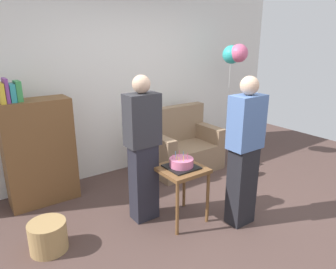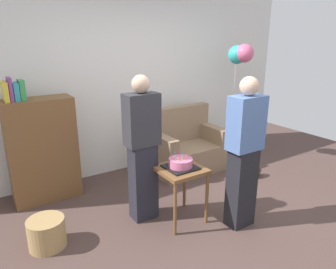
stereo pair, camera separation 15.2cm
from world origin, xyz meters
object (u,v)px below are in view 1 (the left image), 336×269
Objects in this scene: person_holding_cake at (244,152)px; person_blowing_candles at (143,149)px; couch at (182,148)px; handbag at (250,169)px; balloon_bunch at (235,54)px; side_table at (181,176)px; birthday_cake at (181,163)px; bookshelf at (39,151)px; wicker_basket at (48,236)px.

person_blowing_candles is at bearing -14.91° from person_holding_cake.
person_holding_cake is at bearing -104.14° from couch.
person_blowing_candles is at bearing -144.36° from couch.
balloon_bunch is at bearing 68.04° from handbag.
person_holding_cake is at bearing -39.55° from side_table.
handbag is (1.88, 0.05, -0.73)m from person_blowing_candles.
couch is 1.72× the size of side_table.
side_table is at bearing -92.71° from birthday_cake.
person_holding_cake is (0.82, -0.70, 0.00)m from person_blowing_candles.
bookshelf reaches higher than couch.
wicker_basket is at bearing -102.55° from bookshelf.
side_table is 0.39× the size of person_blowing_candles.
birthday_cake is 2.36m from balloon_bunch.
wicker_basket is at bearing 3.97° from person_holding_cake.
person_blowing_candles is at bearing -2.26° from wicker_basket.
birthday_cake reaches higher than handbag.
couch is 2.09m from bookshelf.
person_holding_cake is 2.14m from wicker_basket.
wicker_basket is at bearing -167.54° from balloon_bunch.
person_blowing_candles is at bearing 138.54° from side_table.
bookshelf reaches higher than handbag.
wicker_basket is (-2.28, -0.83, -0.19)m from couch.
couch reaches higher than handbag.
person_holding_cake is at bearing -46.81° from bookshelf.
handbag is at bearing -111.96° from balloon_bunch.
person_blowing_candles is 1.08m from person_holding_cake.
bookshelf is 0.96× the size of person_blowing_candles.
couch is 1.08m from handbag.
birthday_cake is (1.15, -1.34, 0.02)m from bookshelf.
side_table is 1.99× the size of birthday_cake.
couch is 0.70× the size of bookshelf.
balloon_bunch is at bearing -7.13° from couch.
person_blowing_candles is at bearing -178.52° from handbag.
bookshelf is at bearing 174.59° from couch.
balloon_bunch is (1.85, 1.03, 1.20)m from side_table.
balloon_bunch reaches higher than side_table.
side_table is 1.66m from handbag.
balloon_bunch is at bearing 41.51° from person_blowing_candles.
couch is 0.67× the size of person_blowing_candles.
person_holding_cake is 2.17m from balloon_bunch.
birthday_cake is at bearing 87.29° from side_table.
birthday_cake is at bearing -168.24° from handbag.
couch is at bearing 128.67° from handbag.
side_table is 0.15m from birthday_cake.
person_blowing_candles is 1.26m from wicker_basket.
couch is at bearing -5.41° from bookshelf.
bookshelf is 1.77m from side_table.
wicker_basket is 0.19× the size of balloon_bunch.
balloon_bunch is (2.16, 0.75, 0.91)m from person_blowing_candles.
person_blowing_candles is 2.02m from handbag.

